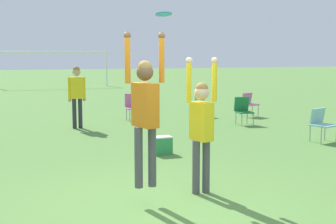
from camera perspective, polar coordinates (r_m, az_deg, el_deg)
name	(u,v)px	position (r m, az deg, el deg)	size (l,w,h in m)	color
ground_plane	(162,210)	(6.78, -0.73, -11.82)	(120.00, 120.00, 0.00)	#56843D
person_jumping	(145,105)	(6.68, -2.81, 0.81)	(0.61, 0.49, 2.24)	#4C4C51
person_defending	(201,122)	(7.31, 4.10, -1.23)	(0.53, 0.42, 2.15)	#4C4C51
frisbee	(164,14)	(6.73, -0.55, 11.84)	(0.24, 0.24, 0.05)	#2D9EDB
camping_chair_0	(201,103)	(16.37, 4.06, 1.10)	(0.57, 0.61, 0.80)	gray
camping_chair_1	(134,105)	(15.53, -4.19, 0.86)	(0.61, 0.65, 0.88)	gray
camping_chair_2	(321,122)	(12.30, 18.16, -1.15)	(0.66, 0.70, 0.84)	gray
camping_chair_3	(243,109)	(14.70, 9.15, 0.39)	(0.52, 0.56, 0.86)	gray
camping_chair_4	(249,102)	(16.62, 9.82, 1.18)	(0.65, 0.70, 0.83)	gray
person_spectator_near	(77,91)	(13.99, -11.06, 2.55)	(0.54, 0.24, 1.83)	#2D2D38
cooler_box	(161,145)	(10.31, -0.80, -4.07)	(0.44, 0.29, 0.39)	#2D8C4C
soccer_goal	(54,59)	(31.56, -13.78, 6.29)	(7.10, 0.10, 2.35)	white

